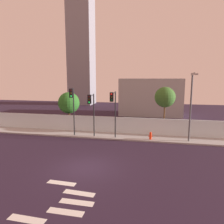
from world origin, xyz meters
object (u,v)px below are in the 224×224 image
(traffic_light_left, at_px, (91,106))
(roadside_tree_leftmost, at_px, (69,103))
(roadside_tree_midleft, at_px, (165,97))
(traffic_light_right, at_px, (113,105))
(traffic_light_center, at_px, (72,102))
(fire_hydrant, at_px, (150,135))
(street_lamp_curbside, at_px, (191,102))

(traffic_light_left, height_order, roadside_tree_leftmost, traffic_light_left)
(traffic_light_left, bearing_deg, roadside_tree_midleft, 26.69)
(traffic_light_left, relative_size, traffic_light_right, 0.94)
(traffic_light_center, relative_size, roadside_tree_midleft, 0.96)
(traffic_light_right, bearing_deg, roadside_tree_leftmost, 149.21)
(traffic_light_left, xyz_separation_m, roadside_tree_midleft, (7.41, 3.73, 0.72))
(fire_hydrant, xyz_separation_m, roadside_tree_midleft, (1.41, 3.07, 3.63))
(traffic_light_right, height_order, roadside_tree_midleft, roadside_tree_midleft)
(street_lamp_curbside, relative_size, roadside_tree_leftmost, 1.44)
(traffic_light_center, relative_size, traffic_light_right, 1.07)
(traffic_light_right, bearing_deg, traffic_light_left, 177.98)
(street_lamp_curbside, bearing_deg, roadside_tree_midleft, 125.99)
(traffic_light_left, bearing_deg, traffic_light_right, -2.02)
(fire_hydrant, bearing_deg, traffic_light_right, -168.79)
(street_lamp_curbside, xyz_separation_m, roadside_tree_leftmost, (-13.79, 3.16, -0.81))
(traffic_light_left, bearing_deg, fire_hydrant, 6.19)
(traffic_light_left, bearing_deg, street_lamp_curbside, 3.35)
(traffic_light_right, relative_size, roadside_tree_leftmost, 1.04)
(traffic_light_center, distance_m, street_lamp_curbside, 11.72)
(street_lamp_curbside, bearing_deg, traffic_light_right, -174.98)
(fire_hydrant, bearing_deg, roadside_tree_leftmost, 163.05)
(traffic_light_left, distance_m, traffic_light_center, 2.04)
(street_lamp_curbside, relative_size, roadside_tree_midleft, 1.24)
(fire_hydrant, height_order, roadside_tree_midleft, roadside_tree_midleft)
(traffic_light_right, xyz_separation_m, street_lamp_curbside, (7.40, 0.65, 0.42))
(roadside_tree_midleft, bearing_deg, fire_hydrant, -114.57)
(traffic_light_left, xyz_separation_m, street_lamp_curbside, (9.71, 0.57, 0.62))
(traffic_light_right, xyz_separation_m, fire_hydrant, (3.70, 0.73, -3.10))
(traffic_light_left, relative_size, traffic_light_center, 0.88)
(traffic_light_right, distance_m, street_lamp_curbside, 7.44)
(traffic_light_center, bearing_deg, fire_hydrant, 5.92)
(traffic_light_right, bearing_deg, traffic_light_center, -178.72)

